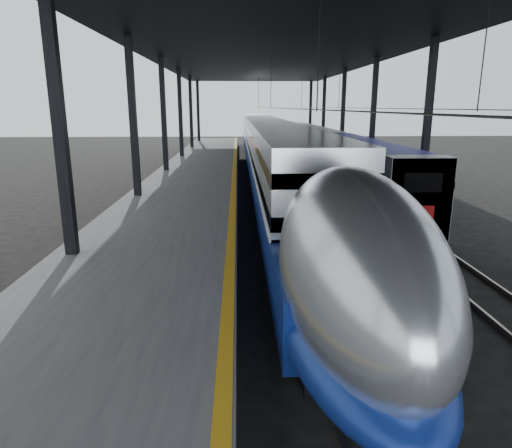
{
  "coord_description": "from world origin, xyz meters",
  "views": [
    {
      "loc": [
        -0.42,
        -9.26,
        5.6
      ],
      "look_at": [
        0.12,
        4.65,
        2.0
      ],
      "focal_mm": 32.0,
      "sensor_mm": 36.0,
      "label": 1
    }
  ],
  "objects": [
    {
      "name": "yellow_strip",
      "position": [
        -0.7,
        20.0,
        1.0
      ],
      "size": [
        0.3,
        80.0,
        0.01
      ],
      "primitive_type": "cube",
      "color": "orange",
      "rests_on": "platform"
    },
    {
      "name": "canopy",
      "position": [
        1.9,
        20.0,
        9.12
      ],
      "size": [
        18.0,
        75.0,
        9.47
      ],
      "color": "black",
      "rests_on": "ground"
    },
    {
      "name": "ground",
      "position": [
        0.0,
        0.0,
        0.0
      ],
      "size": [
        160.0,
        160.0,
        0.0
      ],
      "primitive_type": "plane",
      "color": "black",
      "rests_on": "ground"
    },
    {
      "name": "second_train",
      "position": [
        7.0,
        35.88,
        1.84
      ],
      "size": [
        2.63,
        56.05,
        3.62
      ],
      "color": "navy",
      "rests_on": "ground"
    },
    {
      "name": "platform",
      "position": [
        -3.5,
        20.0,
        0.5
      ],
      "size": [
        6.0,
        80.0,
        1.0
      ],
      "primitive_type": "cube",
      "color": "#4C4C4F",
      "rests_on": "ground"
    },
    {
      "name": "tgv_train",
      "position": [
        2.0,
        27.34,
        2.12
      ],
      "size": [
        3.16,
        65.2,
        4.53
      ],
      "color": "silver",
      "rests_on": "ground"
    },
    {
      "name": "rails",
      "position": [
        4.5,
        20.0,
        0.08
      ],
      "size": [
        6.52,
        80.0,
        0.16
      ],
      "color": "slate",
      "rests_on": "ground"
    }
  ]
}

